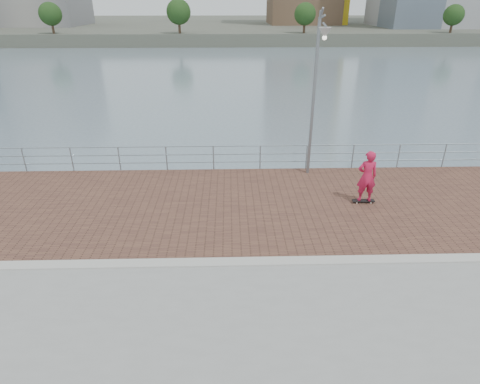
{
  "coord_description": "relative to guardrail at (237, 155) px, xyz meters",
  "views": [
    {
      "loc": [
        -0.32,
        -9.49,
        6.87
      ],
      "look_at": [
        0.0,
        2.0,
        1.3
      ],
      "focal_mm": 30.0,
      "sensor_mm": 36.0,
      "label": 1
    }
  ],
  "objects": [
    {
      "name": "shoreline_trees",
      "position": [
        -1.42,
        70.0,
        3.53
      ],
      "size": [
        144.58,
        4.91,
        6.54
      ],
      "color": "#473323",
      "rests_on": "far_shore"
    },
    {
      "name": "skateboard",
      "position": [
        4.63,
        -3.38,
        -0.6
      ],
      "size": [
        0.82,
        0.21,
        0.09
      ],
      "rotation": [
        0.0,
        0.0,
        -0.01
      ],
      "color": "black",
      "rests_on": "brick_lane"
    },
    {
      "name": "curb",
      "position": [
        -0.0,
        -7.0,
        -0.66
      ],
      "size": [
        40.0,
        0.4,
        0.06
      ],
      "primitive_type": "cube",
      "color": "#B7B5AD",
      "rests_on": "seawall"
    },
    {
      "name": "guardrail",
      "position": [
        0.0,
        0.0,
        0.0
      ],
      "size": [
        39.06,
        0.06,
        1.13
      ],
      "color": "#8C9EA8",
      "rests_on": "brick_lane"
    },
    {
      "name": "street_lamp",
      "position": [
        3.07,
        -0.96,
        3.77
      ],
      "size": [
        0.46,
        1.33,
        6.28
      ],
      "color": "slate",
      "rests_on": "brick_lane"
    },
    {
      "name": "far_shore",
      "position": [
        -0.0,
        115.5,
        -1.44
      ],
      "size": [
        320.0,
        95.0,
        2.5
      ],
      "primitive_type": "cube",
      "color": "#4C5142",
      "rests_on": "ground"
    },
    {
      "name": "skateboarder",
      "position": [
        4.63,
        -3.38,
        0.39
      ],
      "size": [
        0.71,
        0.47,
        1.95
      ],
      "primitive_type": "imported",
      "rotation": [
        0.0,
        0.0,
        3.14
      ],
      "color": "#C71A42",
      "rests_on": "skateboard"
    },
    {
      "name": "water",
      "position": [
        -0.0,
        -7.0,
        -2.69
      ],
      "size": [
        400.0,
        400.0,
        0.0
      ],
      "primitive_type": "plane",
      "color": "slate",
      "rests_on": "ground"
    },
    {
      "name": "brick_lane",
      "position": [
        -0.0,
        -3.4,
        -0.68
      ],
      "size": [
        40.0,
        6.8,
        0.02
      ],
      "primitive_type": "cube",
      "color": "brown",
      "rests_on": "seawall"
    }
  ]
}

